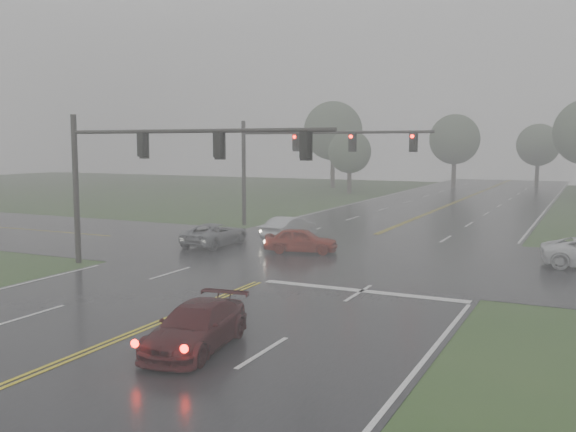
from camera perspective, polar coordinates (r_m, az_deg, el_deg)
The scene contains 13 objects.
main_road at distance 32.59m, azimuth 2.34°, elevation -3.92°, with size 18.00×160.00×0.02m, color black.
cross_street at distance 34.40m, azimuth 3.66°, elevation -3.38°, with size 120.00×14.00×0.02m, color black.
stop_bar at distance 25.87m, azimuth 6.58°, elevation -6.68°, with size 8.50×0.50×0.01m, color silver.
sedan_maroon at distance 18.90m, azimuth -8.14°, elevation -11.68°, with size 1.82×4.47×1.30m, color #36090C.
sedan_red at distance 34.64m, azimuth 1.18°, elevation -3.30°, with size 1.58×3.94×1.34m, color maroon.
sedan_silver at distance 39.31m, azimuth 0.13°, elevation -2.13°, with size 1.49×4.29×1.41m, color #AAADB2.
car_grey at distance 37.28m, azimuth -6.48°, elevation -2.64°, with size 2.15×4.67×1.30m, color slate.
signal_gantry_near at distance 30.13m, azimuth -12.55°, elevation 4.90°, with size 13.76×0.32×7.27m.
signal_gantry_far at distance 44.31m, azimuth 0.89°, elevation 5.69°, with size 13.82×0.38×7.50m.
tree_nw_a at distance 76.34m, azimuth 5.50°, elevation 5.70°, with size 5.10×5.10×7.49m.
tree_n_mid at distance 88.67m, azimuth 14.59°, elevation 6.61°, with size 6.68×6.68×9.81m.
tree_nw_b at distance 86.24m, azimuth 4.02°, elevation 7.56°, with size 7.84×7.84×11.51m.
tree_n_far at distance 96.66m, azimuth 21.35°, elevation 5.90°, with size 5.91×5.91×8.69m.
Camera 1 is at (12.73, -9.42, 5.85)m, focal length 40.00 mm.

